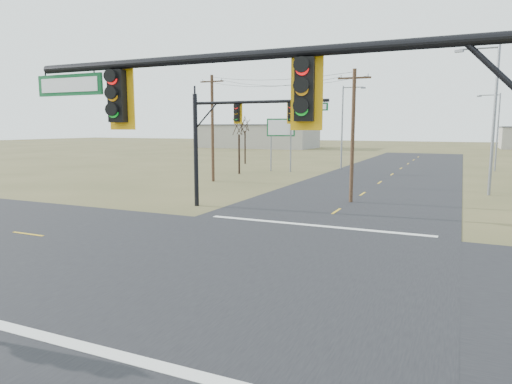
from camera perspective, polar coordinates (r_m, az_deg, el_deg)
ground at (r=17.23m, az=-0.07°, el=-9.16°), size 320.00×320.00×0.00m
road_ew at (r=17.22m, az=-0.07°, el=-9.13°), size 160.00×14.00×0.02m
road_ns at (r=17.22m, az=-0.07°, el=-9.12°), size 14.00×160.00×0.02m
stop_bar_near at (r=11.31m, az=-16.87°, el=-18.98°), size 12.00×0.40×0.01m
stop_bar_far at (r=24.03m, az=7.35°, el=-4.17°), size 12.00×0.40×0.01m
mast_arm_near at (r=7.81m, az=7.79°, el=7.76°), size 10.34×0.50×6.96m
mast_arm_far at (r=28.31m, az=-2.47°, el=8.28°), size 8.89×0.48×7.20m
utility_pole_near at (r=31.56m, az=12.00°, el=7.12°), size 2.19×0.26×8.93m
utility_pole_far at (r=43.32m, az=-5.46°, el=8.09°), size 2.42×0.29×9.89m
highway_sign at (r=52.88m, az=3.12°, el=7.23°), size 3.17×0.87×6.09m
streetlight_a at (r=38.45m, az=27.31°, el=8.86°), size 3.10×0.49×11.06m
streetlight_b at (r=59.99m, az=27.79°, el=7.11°), size 2.50×0.27×8.97m
streetlight_c at (r=56.73m, az=10.93°, el=8.48°), size 2.80×0.46×9.99m
bare_tree_a at (r=50.08m, az=-2.14°, el=8.40°), size 3.55×3.55×6.78m
bare_tree_b at (r=64.21m, az=-1.39°, el=8.57°), size 2.89×2.89×7.03m
warehouse_left at (r=114.96m, az=0.27°, el=6.94°), size 28.00×14.00×5.50m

